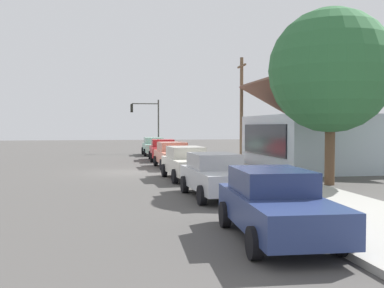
% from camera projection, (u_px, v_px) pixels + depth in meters
% --- Properties ---
extents(ground_plane, '(120.00, 120.00, 0.00)m').
position_uv_depth(ground_plane, '(130.00, 172.00, 25.09)').
color(ground_plane, '#4C4947').
extents(sidewalk_curb, '(60.00, 4.20, 0.16)m').
position_uv_depth(sidewalk_curb, '(226.00, 169.00, 26.09)').
color(sidewalk_curb, '#A3A099').
rests_on(sidewalk_curb, ground).
extents(car_seafoam, '(4.32, 2.02, 1.59)m').
position_uv_depth(car_seafoam, '(154.00, 146.00, 40.08)').
color(car_seafoam, '#9ED1BC').
rests_on(car_seafoam, ground).
extents(car_cherry, '(4.69, 2.24, 1.59)m').
position_uv_depth(car_cherry, '(163.00, 150.00, 34.00)').
color(car_cherry, red).
rests_on(car_cherry, ground).
extents(car_coral, '(4.64, 2.20, 1.59)m').
position_uv_depth(car_coral, '(173.00, 155.00, 28.07)').
color(car_coral, '#EA8C75').
rests_on(car_coral, ground).
extents(car_ivory, '(4.58, 2.22, 1.59)m').
position_uv_depth(car_ivory, '(187.00, 163.00, 21.86)').
color(car_ivory, silver).
rests_on(car_ivory, ground).
extents(car_silver, '(4.53, 2.21, 1.59)m').
position_uv_depth(car_silver, '(216.00, 175.00, 16.34)').
color(car_silver, silver).
rests_on(car_silver, ground).
extents(car_navy, '(4.66, 2.24, 1.59)m').
position_uv_depth(car_navy, '(275.00, 204.00, 10.27)').
color(car_navy, navy).
rests_on(car_navy, ground).
extents(storefront_building, '(9.65, 8.13, 5.48)m').
position_uv_depth(storefront_building, '(324.00, 139.00, 27.62)').
color(storefront_building, '#ADBCC6').
rests_on(storefront_building, ground).
extents(shade_tree, '(5.45, 5.45, 7.77)m').
position_uv_depth(shade_tree, '(331.00, 71.00, 19.55)').
color(shade_tree, brown).
rests_on(shade_tree, ground).
extents(traffic_light_main, '(0.37, 2.79, 5.20)m').
position_uv_depth(traffic_light_main, '(148.00, 117.00, 43.53)').
color(traffic_light_main, '#383833').
rests_on(traffic_light_main, ground).
extents(utility_pole_wooden, '(1.80, 0.24, 7.50)m').
position_uv_depth(utility_pole_wooden, '(242.00, 108.00, 31.86)').
color(utility_pole_wooden, brown).
rests_on(utility_pole_wooden, ground).
extents(fire_hydrant_red, '(0.22, 0.22, 0.71)m').
position_uv_depth(fire_hydrant_red, '(193.00, 159.00, 28.69)').
color(fire_hydrant_red, red).
rests_on(fire_hydrant_red, sidewalk_curb).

